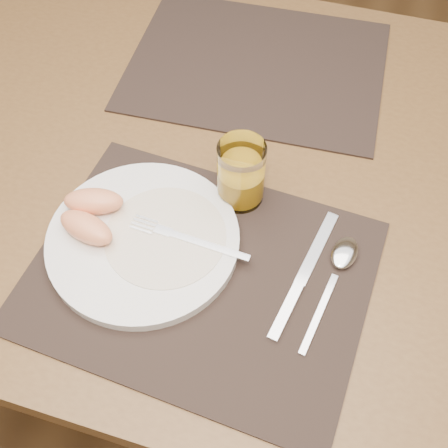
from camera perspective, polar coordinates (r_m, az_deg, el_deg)
ground at (r=1.54m, az=0.64°, el=-12.01°), size 5.00×5.00×0.00m
table at (r=0.96m, az=1.00°, el=3.54°), size 1.40×0.90×0.75m
placemat_near at (r=0.77m, az=-2.46°, el=-5.16°), size 0.47×0.38×0.00m
placemat_far at (r=1.05m, az=3.33°, el=15.79°), size 0.47×0.37×0.00m
plate at (r=0.79m, az=-8.21°, el=-1.59°), size 0.27×0.27×0.02m
plate_dressing at (r=0.78m, az=-5.99°, el=-1.20°), size 0.17×0.17×0.00m
fork at (r=0.78m, az=-4.57°, el=-1.24°), size 0.18×0.03×0.00m
knife at (r=0.76m, az=7.66°, el=-6.02°), size 0.05×0.22×0.01m
spoon at (r=0.79m, az=11.80°, el=-3.73°), size 0.05×0.19×0.01m
juice_glass at (r=0.80m, az=1.72°, el=4.93°), size 0.07×0.07×0.10m
grapefruit_wedges at (r=0.80m, az=-13.46°, el=0.98°), size 0.10×0.10×0.03m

